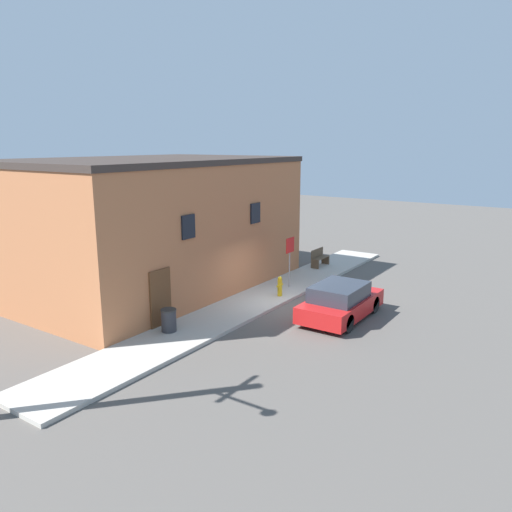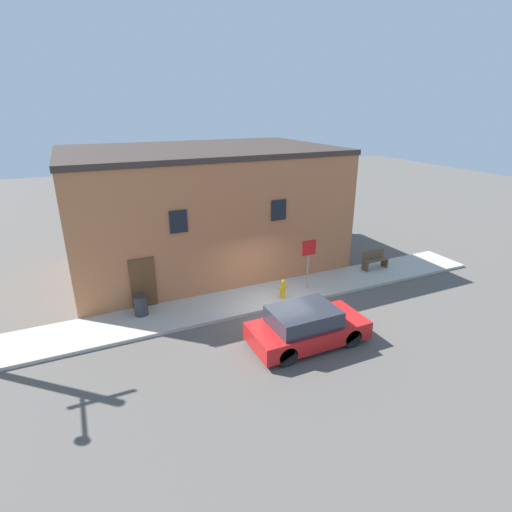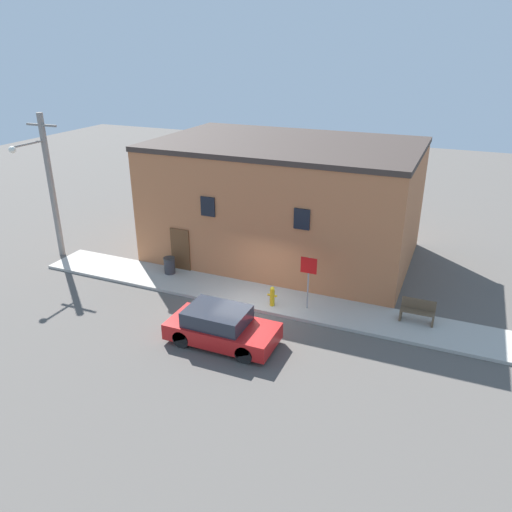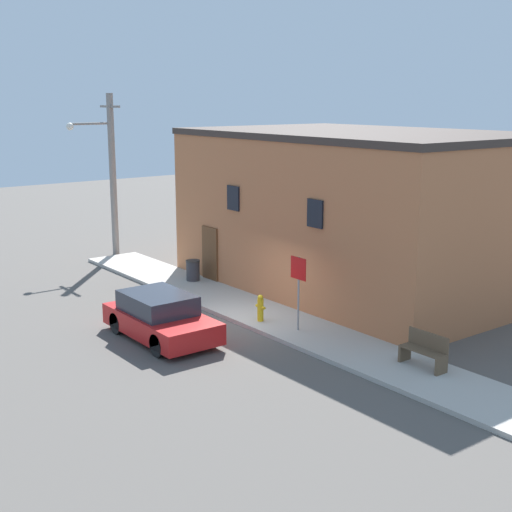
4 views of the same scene
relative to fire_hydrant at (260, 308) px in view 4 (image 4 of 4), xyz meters
The scene contains 9 objects.
ground_plane 1.08m from the fire_hydrant, 140.79° to the right, with size 80.00×80.00×0.00m, color #56514C.
sidewalk 1.04m from the fire_hydrant, 141.51° to the left, with size 21.97×2.31×0.13m.
brick_building 6.49m from the fire_hydrant, 105.35° to the left, with size 12.81×8.31×5.90m.
fire_hydrant is the anchor object (origin of this frame).
stop_sign 1.87m from the fire_hydrant, 13.79° to the left, with size 0.68×0.06×2.28m.
bench 5.83m from the fire_hydrant, 10.14° to the left, with size 1.31×0.44×0.92m.
trash_bin 5.78m from the fire_hydrant, 169.38° to the left, with size 0.55×0.55×0.80m.
utility_pole 12.82m from the fire_hydrant, behind, with size 1.80×2.22×7.28m.
parked_car 3.27m from the fire_hydrant, 104.02° to the right, with size 4.07×1.89×1.37m.
Camera 4 is at (17.89, -12.66, 7.08)m, focal length 50.00 mm.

